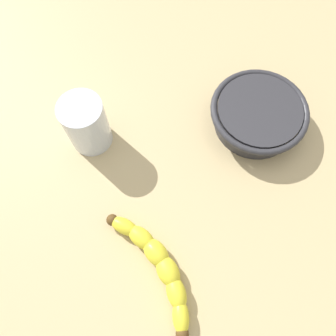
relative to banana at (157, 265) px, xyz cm
name	(u,v)px	position (x,y,z in cm)	size (l,w,h in cm)	color
wooden_tabletop	(157,181)	(6.91, 13.61, -3.18)	(120.00, 120.00, 3.00)	tan
banana	(157,265)	(0.00, 0.00, 0.00)	(7.25, 22.21, 3.36)	yellow
smoothie_glass	(86,124)	(0.01, 26.32, 3.58)	(7.54, 7.54, 10.61)	silver
ceramic_bowl	(258,115)	(28.41, 14.62, 1.41)	(17.72, 17.72, 5.22)	#2D2D33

